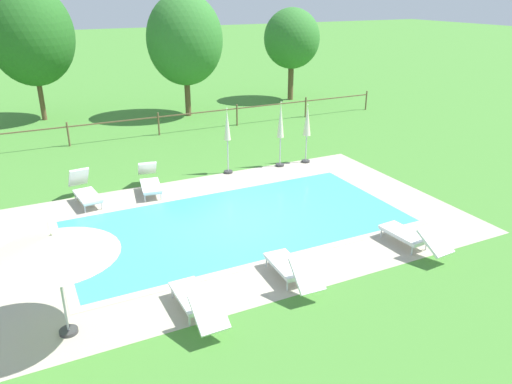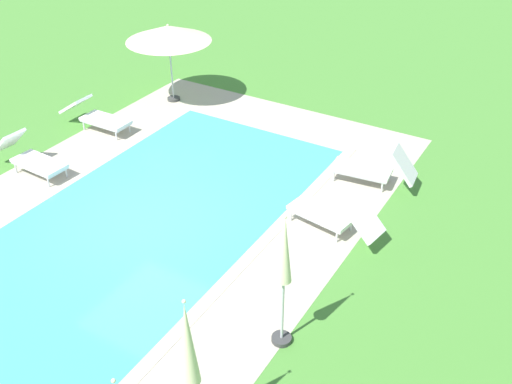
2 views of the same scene
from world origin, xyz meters
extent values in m
plane|color=#478433|center=(0.00, 0.00, 0.00)|extent=(160.00, 160.00, 0.00)
cube|color=#B2A893|center=(0.00, 0.00, 0.00)|extent=(12.87, 7.99, 0.01)
cube|color=#42CCD6|center=(0.00, 0.00, 0.01)|extent=(9.49, 4.61, 0.01)
cube|color=#C0B59F|center=(0.00, 2.42, 0.01)|extent=(9.97, 0.24, 0.01)
cube|color=#C0B59F|center=(0.00, -2.42, 0.01)|extent=(9.97, 0.24, 0.01)
cube|color=#C0B59F|center=(4.87, 0.00, 0.01)|extent=(0.24, 4.61, 0.01)
cube|color=#C0B59F|center=(-4.87, 0.00, 0.01)|extent=(0.24, 4.61, 0.01)
cube|color=white|center=(-0.22, -3.19, 0.32)|extent=(0.66, 1.33, 0.07)
cube|color=white|center=(-0.26, -4.16, 0.59)|extent=(0.63, 0.70, 0.61)
cube|color=silver|center=(-0.22, -3.19, 0.26)|extent=(0.63, 1.30, 0.04)
cylinder|color=silver|center=(-0.45, -2.63, 0.14)|extent=(0.04, 0.04, 0.28)
cylinder|color=silver|center=(0.06, -2.65, 0.14)|extent=(0.04, 0.04, 0.28)
cylinder|color=silver|center=(-0.50, -3.73, 0.14)|extent=(0.04, 0.04, 0.28)
cylinder|color=silver|center=(0.01, -3.76, 0.14)|extent=(0.04, 0.04, 0.28)
cube|color=white|center=(-2.63, -3.42, 0.32)|extent=(0.61, 1.31, 0.07)
cube|color=white|center=(-2.62, -4.42, 0.54)|extent=(0.61, 0.75, 0.51)
cube|color=silver|center=(-2.63, -3.42, 0.26)|extent=(0.58, 1.28, 0.04)
cylinder|color=silver|center=(-2.89, -2.87, 0.14)|extent=(0.04, 0.04, 0.28)
cylinder|color=silver|center=(-2.38, -2.87, 0.14)|extent=(0.04, 0.04, 0.28)
cylinder|color=silver|center=(-2.88, -3.98, 0.14)|extent=(0.04, 0.04, 0.28)
cylinder|color=silver|center=(-2.37, -3.97, 0.14)|extent=(0.04, 0.04, 0.28)
cube|color=white|center=(-3.70, 3.18, 0.32)|extent=(0.74, 1.36, 0.07)
cube|color=white|center=(-3.80, 4.08, 0.65)|extent=(0.66, 0.63, 0.71)
cube|color=silver|center=(-3.70, 3.18, 0.26)|extent=(0.71, 1.33, 0.04)
cylinder|color=silver|center=(-3.38, 2.66, 0.14)|extent=(0.04, 0.04, 0.28)
cylinder|color=silver|center=(-3.89, 2.60, 0.14)|extent=(0.04, 0.04, 0.28)
cylinder|color=silver|center=(-3.51, 3.76, 0.14)|extent=(0.04, 0.04, 0.28)
cylinder|color=silver|center=(-4.01, 3.70, 0.14)|extent=(0.04, 0.04, 0.28)
cube|color=white|center=(3.35, -3.17, 0.32)|extent=(0.69, 1.34, 0.07)
cube|color=white|center=(3.42, -4.18, 0.53)|extent=(0.65, 0.80, 0.49)
cube|color=silver|center=(3.35, -3.17, 0.26)|extent=(0.66, 1.31, 0.04)
cylinder|color=silver|center=(3.05, -2.64, 0.14)|extent=(0.04, 0.04, 0.28)
cylinder|color=silver|center=(3.56, -2.60, 0.14)|extent=(0.04, 0.04, 0.28)
cylinder|color=silver|center=(3.13, -3.74, 0.14)|extent=(0.04, 0.04, 0.28)
cylinder|color=silver|center=(3.64, -3.70, 0.14)|extent=(0.04, 0.04, 0.28)
cube|color=white|center=(-1.71, 3.14, 0.32)|extent=(0.80, 1.38, 0.07)
cube|color=white|center=(-1.56, 4.09, 0.60)|extent=(0.70, 0.76, 0.62)
cube|color=silver|center=(-1.71, 3.14, 0.26)|extent=(0.77, 1.35, 0.04)
cylinder|color=silver|center=(-1.55, 2.55, 0.14)|extent=(0.04, 0.04, 0.28)
cylinder|color=silver|center=(-2.05, 2.64, 0.14)|extent=(0.04, 0.04, 0.28)
cylinder|color=silver|center=(-1.37, 3.64, 0.14)|extent=(0.04, 0.04, 0.28)
cylinder|color=silver|center=(-1.87, 3.73, 0.14)|extent=(0.04, 0.04, 0.28)
cylinder|color=#383838|center=(-5.08, -3.13, 0.04)|extent=(0.36, 0.36, 0.08)
cylinder|color=#B2B5B7|center=(-5.08, -3.13, 1.07)|extent=(0.04, 0.04, 2.15)
cone|color=beige|center=(-5.08, -3.13, 1.96)|extent=(2.34, 2.34, 0.42)
sphere|color=beige|center=(-5.08, -3.13, 2.18)|extent=(0.06, 0.06, 0.06)
cylinder|color=#383838|center=(4.58, 3.73, 0.04)|extent=(0.32, 0.32, 0.08)
cylinder|color=#B2B5B7|center=(4.58, 3.73, 0.54)|extent=(0.04, 0.04, 1.09)
cone|color=beige|center=(4.58, 3.73, 1.67)|extent=(0.29, 0.29, 1.17)
sphere|color=beige|center=(4.58, 3.73, 2.27)|extent=(0.05, 0.05, 0.05)
cylinder|color=#383838|center=(3.46, 3.78, 0.04)|extent=(0.32, 0.32, 0.08)
cylinder|color=#B2B5B7|center=(3.46, 3.78, 0.57)|extent=(0.04, 0.04, 1.14)
cone|color=beige|center=(3.46, 3.78, 1.79)|extent=(0.25, 0.25, 1.29)
sphere|color=beige|center=(3.46, 3.78, 2.45)|extent=(0.05, 0.05, 0.05)
cylinder|color=#383838|center=(1.38, 3.94, 0.04)|extent=(0.32, 0.32, 0.08)
cylinder|color=#B2B5B7|center=(1.38, 3.94, 0.63)|extent=(0.04, 0.04, 1.26)
cone|color=beige|center=(1.38, 3.94, 1.82)|extent=(0.24, 0.24, 1.12)
sphere|color=beige|center=(1.38, 3.94, 2.39)|extent=(0.05, 0.05, 0.05)
cylinder|color=brown|center=(-3.39, 10.08, 0.53)|extent=(0.08, 0.08, 1.05)
cylinder|color=brown|center=(0.56, 10.08, 0.53)|extent=(0.08, 0.08, 1.05)
cylinder|color=brown|center=(4.52, 10.08, 0.53)|extent=(0.08, 0.08, 1.05)
cylinder|color=brown|center=(8.47, 10.08, 0.53)|extent=(0.08, 0.08, 1.05)
cylinder|color=brown|center=(12.43, 10.08, 0.53)|extent=(0.08, 0.08, 1.05)
cube|color=brown|center=(0.56, 10.08, 0.85)|extent=(23.73, 0.05, 0.05)
cylinder|color=brown|center=(-3.93, 15.57, 1.18)|extent=(0.25, 0.25, 2.36)
ellipsoid|color=#286623|center=(-3.93, 15.57, 4.18)|extent=(4.08, 4.08, 4.85)
cylinder|color=brown|center=(10.04, 14.38, 1.15)|extent=(0.33, 0.33, 2.29)
ellipsoid|color=#33752D|center=(10.04, 14.38, 3.59)|extent=(3.28, 3.28, 3.46)
cylinder|color=brown|center=(3.07, 13.18, 1.10)|extent=(0.30, 0.30, 2.19)
ellipsoid|color=#33752D|center=(3.07, 13.18, 3.90)|extent=(3.86, 3.86, 4.57)
camera|label=1|loc=(-5.33, -11.93, 6.25)|focal=34.92mm
camera|label=2|loc=(7.20, 6.94, 7.04)|focal=41.47mm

